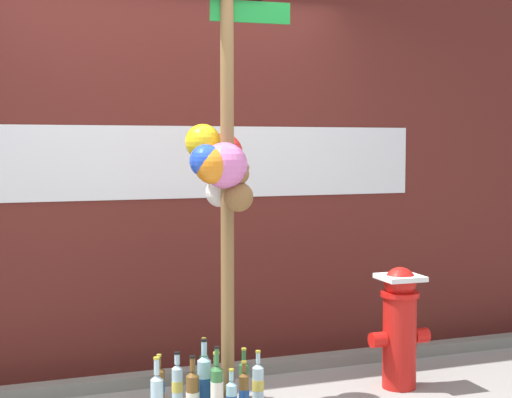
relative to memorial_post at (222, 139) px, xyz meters
name	(u,v)px	position (x,y,z in m)	size (l,w,h in m)	color
building_wall	(160,137)	(-0.13, 0.93, 0.02)	(10.00, 0.21, 3.13)	#561E19
curb_strip	(175,376)	(-0.13, 0.57, -1.50)	(8.00, 0.12, 0.08)	slate
memorial_post	(222,139)	(0.00, 0.00, 0.00)	(0.63, 0.52, 2.69)	olive
fire_hydrant	(400,325)	(1.15, -0.02, -1.15)	(0.40, 0.26, 0.76)	red
bottle_0	(177,384)	(-0.24, 0.12, -1.41)	(0.07, 0.07, 0.32)	#B2DBEA
bottle_1	(244,391)	(0.11, -0.06, -1.44)	(0.06, 0.06, 0.28)	brown
bottle_2	(217,393)	(-0.11, -0.23, -1.37)	(0.07, 0.07, 0.43)	#337038
bottle_3	(258,382)	(0.23, 0.03, -1.42)	(0.07, 0.07, 0.31)	#B2DBEA
bottle_4	(244,379)	(0.18, 0.14, -1.43)	(0.06, 0.06, 0.30)	#337038
bottle_5	(157,393)	(-0.38, 0.01, -1.41)	(0.07, 0.07, 0.33)	#B2DBEA
bottle_6	(204,383)	(-0.11, -0.01, -1.38)	(0.08, 0.08, 0.42)	#93CCE0
bottle_7	(216,389)	(-0.07, -0.11, -1.39)	(0.07, 0.07, 0.36)	#337038
bottle_9	(204,373)	(-0.02, 0.29, -1.42)	(0.06, 0.06, 0.35)	#337038
bottle_10	(159,385)	(-0.32, 0.20, -1.43)	(0.06, 0.06, 0.30)	brown
bottle_11	(193,394)	(-0.19, -0.06, -1.42)	(0.08, 0.08, 0.34)	brown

